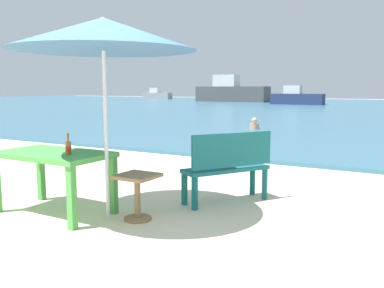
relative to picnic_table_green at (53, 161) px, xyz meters
name	(u,v)px	position (x,y,z in m)	size (l,w,h in m)	color
ground_plane	(88,241)	(1.02, -0.51, -0.65)	(120.00, 120.00, 0.00)	beige
picnic_table_green	(53,161)	(0.00, 0.00, 0.00)	(1.40, 0.80, 0.76)	#4C9E47
beer_bottle_amber	(68,147)	(0.35, -0.08, 0.20)	(0.07, 0.07, 0.26)	brown
patio_umbrella	(103,34)	(0.71, 0.15, 1.47)	(2.10, 2.10, 2.30)	silver
side_table_wood	(137,190)	(1.05, 0.28, -0.30)	(0.44, 0.44, 0.54)	olive
bench_teal_center	(229,163)	(1.66, 1.46, -0.11)	(0.94, 1.21, 0.95)	#196066
swimmer_person	(254,124)	(-1.50, 10.47, -0.41)	(0.34, 0.34, 0.41)	tan
boat_fishing_trawler	(157,95)	(-28.68, 43.79, -0.03)	(4.13, 1.13, 1.50)	gray
boat_cargo_ship	(297,98)	(-6.60, 33.67, 0.04)	(4.63, 1.26, 1.68)	navy
boat_tanker	(231,92)	(-14.95, 37.98, 0.46)	(7.91, 2.16, 2.87)	#4C4C4C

